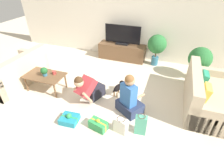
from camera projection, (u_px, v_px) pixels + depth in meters
ground_plane at (98, 99)px, 4.23m from camera, size 16.00×16.00×0.00m
wall_back at (129, 18)px, 5.57m from camera, size 8.40×0.06×2.60m
sofa_left at (16, 73)px, 4.70m from camera, size 0.94×1.76×0.82m
sofa_right at (206, 96)px, 3.85m from camera, size 0.94×1.76×0.82m
coffee_table at (45, 76)px, 4.36m from camera, size 0.97×0.59×0.43m
tv_console at (122, 52)px, 5.93m from camera, size 1.55×0.47×0.53m
tv at (122, 36)px, 5.63m from camera, size 1.17×0.20×0.63m
potted_plant_corner_right at (200, 60)px, 4.68m from camera, size 0.61×0.61×0.93m
potted_plant_back_right at (157, 45)px, 5.36m from camera, size 0.58×0.58×0.98m
person_kneeling at (89, 88)px, 4.00m from camera, size 0.55×0.80×0.77m
person_sitting at (129, 99)px, 3.67m from camera, size 0.65×0.62×0.94m
dog at (119, 87)px, 4.28m from camera, size 0.21×0.48×0.31m
gift_box_a at (98, 125)px, 3.40m from camera, size 0.39×0.27×0.25m
gift_box_b at (69, 119)px, 3.57m from camera, size 0.38×0.34×0.21m
gift_bag_a at (121, 125)px, 3.30m from camera, size 0.28×0.19×0.34m
gift_bag_b at (141, 125)px, 3.25m from camera, size 0.23×0.15×0.44m
mug at (54, 73)px, 4.34m from camera, size 0.12×0.08×0.09m
tabletop_plant at (44, 71)px, 4.24m from camera, size 0.17×0.17×0.22m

